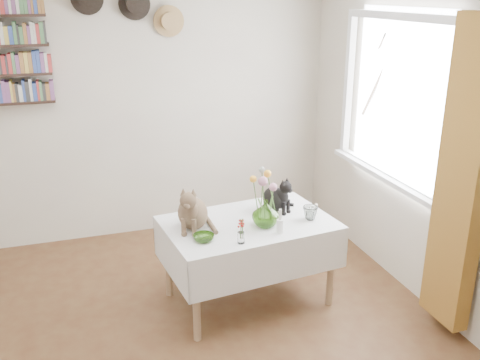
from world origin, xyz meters
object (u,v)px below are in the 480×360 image
object	(u,v)px
tabby_cat	(192,205)
flower_vase	(266,213)
dining_table	(248,242)
black_cat	(274,193)

from	to	relation	value
tabby_cat	flower_vase	xyz separation A→B (m)	(0.51, -0.14, -0.07)
dining_table	flower_vase	size ratio (longest dim) A/B	6.45
tabby_cat	flower_vase	size ratio (longest dim) A/B	1.72
black_cat	flower_vase	size ratio (longest dim) A/B	1.40
black_cat	flower_vase	bearing A→B (deg)	-155.77
dining_table	tabby_cat	world-z (taller)	tabby_cat
black_cat	dining_table	bearing A→B (deg)	177.44
tabby_cat	black_cat	size ratio (longest dim) A/B	1.23
black_cat	flower_vase	xyz separation A→B (m)	(-0.17, -0.27, -0.04)
tabby_cat	black_cat	distance (m)	0.70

